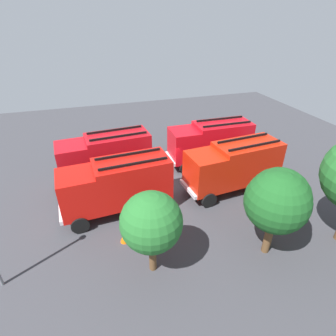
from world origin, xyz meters
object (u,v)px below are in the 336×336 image
(tree_1, at_px, (279,198))
(traffic_cone_0, at_px, (124,237))
(fire_truck_0, at_px, (210,141))
(fire_truck_3, at_px, (117,184))
(firefighter_1, at_px, (263,199))
(fire_truck_1, at_px, (105,155))
(fire_truck_2, at_px, (234,165))
(tree_3, at_px, (151,222))
(firefighter_0, at_px, (273,188))
(tree_2, at_px, (277,202))
(firefighter_2, at_px, (290,202))

(tree_1, distance_m, traffic_cone_0, 8.88)
(fire_truck_0, distance_m, fire_truck_3, 9.78)
(fire_truck_0, bearing_deg, firefighter_1, 94.47)
(fire_truck_1, height_order, fire_truck_2, same)
(fire_truck_1, height_order, traffic_cone_0, fire_truck_1)
(firefighter_1, distance_m, tree_1, 3.93)
(firefighter_1, bearing_deg, tree_3, -123.98)
(fire_truck_0, height_order, firefighter_1, fire_truck_0)
(firefighter_0, bearing_deg, traffic_cone_0, 127.80)
(tree_3, distance_m, traffic_cone_0, 3.84)
(firefighter_0, distance_m, traffic_cone_0, 10.87)
(fire_truck_3, relative_size, firefighter_1, 4.20)
(tree_2, distance_m, tree_3, 6.41)
(firefighter_0, relative_size, firefighter_2, 0.93)
(fire_truck_3, distance_m, tree_2, 9.61)
(fire_truck_2, distance_m, firefighter_2, 4.55)
(firefighter_2, bearing_deg, fire_truck_0, -135.18)
(firefighter_2, xyz_separation_m, tree_2, (3.28, 2.26, 2.38))
(fire_truck_0, height_order, tree_3, tree_3)
(fire_truck_3, distance_m, traffic_cone_0, 3.49)
(fire_truck_1, bearing_deg, tree_2, 121.11)
(firefighter_2, relative_size, tree_2, 0.36)
(fire_truck_2, bearing_deg, traffic_cone_0, 14.19)
(traffic_cone_0, bearing_deg, fire_truck_0, -139.96)
(firefighter_1, bearing_deg, firefighter_2, 6.91)
(tree_1, height_order, tree_2, tree_2)
(fire_truck_0, relative_size, fire_truck_1, 0.98)
(fire_truck_3, xyz_separation_m, tree_3, (-0.98, 5.36, 1.00))
(tree_2, bearing_deg, tree_3, -6.33)
(fire_truck_2, height_order, tree_1, tree_1)
(fire_truck_0, bearing_deg, fire_truck_1, 0.48)
(fire_truck_1, distance_m, fire_truck_3, 4.50)
(fire_truck_3, distance_m, tree_3, 5.54)
(firefighter_0, bearing_deg, tree_3, 141.72)
(fire_truck_0, height_order, fire_truck_3, same)
(fire_truck_1, height_order, tree_3, tree_3)
(firefighter_0, xyz_separation_m, traffic_cone_0, (10.81, 1.06, -0.61))
(fire_truck_2, height_order, firefighter_1, fire_truck_2)
(fire_truck_3, bearing_deg, fire_truck_1, -90.52)
(firefighter_1, bearing_deg, fire_truck_3, -158.15)
(tree_1, xyz_separation_m, tree_2, (0.41, 0.37, 0.08))
(fire_truck_2, height_order, tree_2, tree_2)
(firefighter_2, height_order, tree_3, tree_3)
(tree_3, bearing_deg, tree_2, 173.67)
(fire_truck_2, xyz_separation_m, tree_3, (7.53, 5.42, 1.00))
(fire_truck_2, height_order, firefighter_0, fire_truck_2)
(fire_truck_3, relative_size, tree_2, 1.44)
(firefighter_0, relative_size, tree_1, 0.34)
(fire_truck_2, xyz_separation_m, firefighter_1, (-0.68, 2.96, -1.17))
(fire_truck_3, xyz_separation_m, firefighter_1, (-9.19, 2.89, -1.17))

